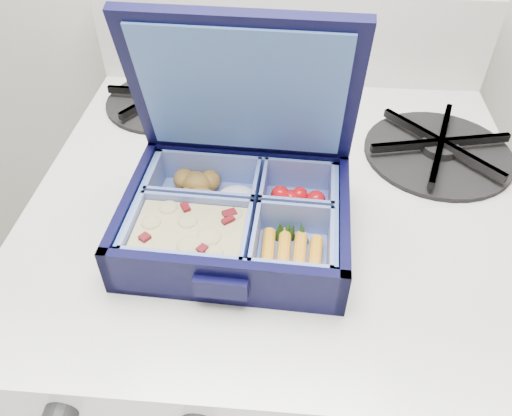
# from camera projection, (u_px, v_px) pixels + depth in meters

# --- Properties ---
(stove) EXTENTS (0.54, 0.54, 0.82)m
(stove) POSITION_uv_depth(u_px,v_px,m) (274.00, 364.00, 0.85)
(stove) COLOR silver
(stove) RESTS_ON floor
(bento_box) EXTENTS (0.22, 0.18, 0.05)m
(bento_box) POSITION_uv_depth(u_px,v_px,m) (236.00, 219.00, 0.48)
(bento_box) COLOR black
(bento_box) RESTS_ON stove
(burner_grate) EXTENTS (0.21, 0.21, 0.03)m
(burner_grate) POSITION_uv_depth(u_px,v_px,m) (440.00, 146.00, 0.59)
(burner_grate) COLOR black
(burner_grate) RESTS_ON stove
(burner_grate_rear) EXTENTS (0.16, 0.16, 0.02)m
(burner_grate_rear) POSITION_uv_depth(u_px,v_px,m) (164.00, 97.00, 0.68)
(burner_grate_rear) COLOR black
(burner_grate_rear) RESTS_ON stove
(fork) EXTENTS (0.08, 0.19, 0.01)m
(fork) POSITION_uv_depth(u_px,v_px,m) (294.00, 174.00, 0.57)
(fork) COLOR silver
(fork) RESTS_ON stove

